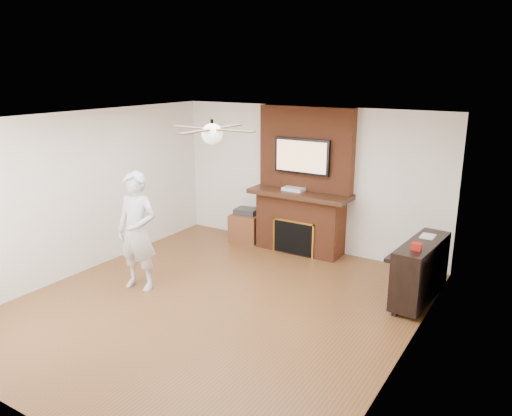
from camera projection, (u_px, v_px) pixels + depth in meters
The scene contains 13 objects.
room_shell at pixel (214, 217), 6.44m from camera, with size 5.36×5.86×2.86m.
fireplace at pixel (302, 195), 8.60m from camera, with size 1.78×0.64×2.50m.
tv at pixel (302, 156), 8.38m from camera, with size 1.00×0.08×0.60m.
ceiling_fan at pixel (212, 133), 6.15m from camera, with size 1.21×1.21×0.31m.
person at pixel (137, 232), 7.10m from camera, with size 0.63×0.42×1.72m, color silver.
side_table at pixel (247, 226), 9.29m from camera, with size 0.59×0.59×0.61m.
piano at pixel (420, 269), 6.79m from camera, with size 0.58×1.34×0.95m.
cable_box at pixel (294, 189), 8.55m from camera, with size 0.37×0.21×0.05m, color silver.
candle_orange at pixel (293, 249), 8.75m from camera, with size 0.07×0.07×0.10m, color #CC6918.
candle_green at pixel (293, 251), 8.67m from camera, with size 0.07×0.07×0.09m, color #38712D.
candle_cream at pixel (298, 251), 8.64m from camera, with size 0.09×0.09×0.10m, color beige.
candle_blue at pixel (308, 254), 8.52m from camera, with size 0.07×0.07×0.09m, color #3A68AF.
candle_green_extra at pixel (283, 249), 8.77m from camera, with size 0.07×0.07×0.09m, color #5B7C31.
Camera 1 is at (3.71, -4.97, 3.09)m, focal length 35.00 mm.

